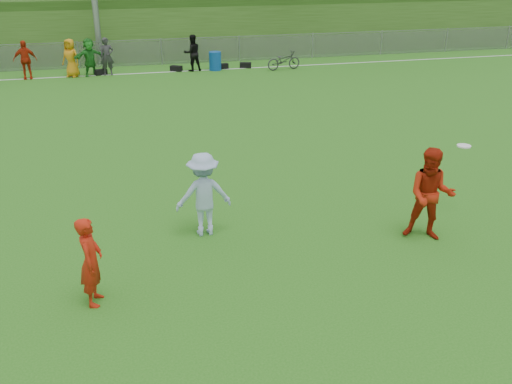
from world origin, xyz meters
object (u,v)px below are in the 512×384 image
object	(u,v)px
bicycle	(284,60)
player_red_center	(431,195)
player_blue	(204,194)
recycling_bin	(215,61)
frisbee	(464,146)
player_red_left	(91,261)

from	to	relation	value
bicycle	player_red_center	bearing A→B (deg)	162.72
player_blue	recycling_bin	bearing A→B (deg)	-102.67
player_red_center	player_blue	world-z (taller)	player_red_center
frisbee	bicycle	world-z (taller)	frisbee
player_red_center	bicycle	world-z (taller)	player_red_center
player_red_center	bicycle	size ratio (longest dim) A/B	1.12
bicycle	recycling_bin	bearing A→B (deg)	67.60
player_red_center	frisbee	world-z (taller)	player_red_center
bicycle	player_red_left	bearing A→B (deg)	144.42
frisbee	bicycle	bearing A→B (deg)	86.76
player_red_center	bicycle	bearing A→B (deg)	111.88
frisbee	recycling_bin	bearing A→B (deg)	97.67
player_red_left	player_red_center	size ratio (longest dim) A/B	0.81
recycling_bin	bicycle	xyz separation A→B (m)	(3.22, -0.72, 0.01)
player_red_left	player_blue	world-z (taller)	player_blue
frisbee	bicycle	xyz separation A→B (m)	(0.92, 16.34, -1.05)
player_red_left	player_blue	size ratio (longest dim) A/B	0.88
player_blue	player_red_left	bearing A→B (deg)	41.40
recycling_bin	bicycle	bearing A→B (deg)	-12.52
player_blue	frisbee	size ratio (longest dim) A/B	5.78
player_red_left	player_blue	bearing A→B (deg)	-36.77
player_red_left	player_red_center	bearing A→B (deg)	-73.32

